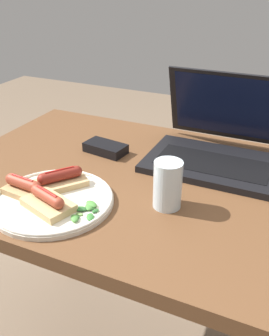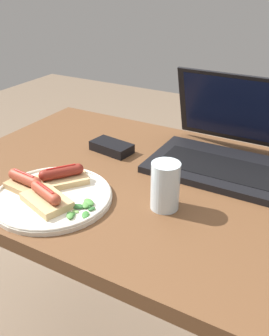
# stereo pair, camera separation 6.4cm
# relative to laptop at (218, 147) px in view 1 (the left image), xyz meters

# --- Properties ---
(desk) EXTENTS (1.12, 0.69, 0.74)m
(desk) POSITION_rel_laptop_xyz_m (-0.11, -0.18, -0.15)
(desk) COLOR brown
(desk) RESTS_ON ground_plane
(laptop) EXTENTS (0.36, 0.30, 0.23)m
(laptop) POSITION_rel_laptop_xyz_m (0.00, 0.00, 0.00)
(laptop) COLOR black
(laptop) RESTS_ON desk
(plate) EXTENTS (0.28, 0.28, 0.02)m
(plate) POSITION_rel_laptop_xyz_m (-0.29, -0.37, -0.03)
(plate) COLOR silver
(plate) RESTS_ON desk
(sausage_toast_left) EXTENTS (0.13, 0.10, 0.04)m
(sausage_toast_left) POSITION_rel_laptop_xyz_m (-0.28, -0.40, -0.02)
(sausage_toast_left) COLOR tan
(sausage_toast_left) RESTS_ON plate
(sausage_toast_middle) EXTENTS (0.10, 0.07, 0.04)m
(sausage_toast_middle) POSITION_rel_laptop_xyz_m (-0.36, -0.38, -0.01)
(sausage_toast_middle) COLOR tan
(sausage_toast_middle) RESTS_ON plate
(sausage_toast_right) EXTENTS (0.13, 0.14, 0.05)m
(sausage_toast_right) POSITION_rel_laptop_xyz_m (-0.31, -0.31, -0.01)
(sausage_toast_right) COLOR tan
(sausage_toast_right) RESTS_ON plate
(salad_pile) EXTENTS (0.06, 0.09, 0.01)m
(salad_pile) POSITION_rel_laptop_xyz_m (-0.19, -0.39, -0.03)
(salad_pile) COLOR #2D662D
(salad_pile) RESTS_ON plate
(drinking_glass) EXTENTS (0.06, 0.06, 0.11)m
(drinking_glass) POSITION_rel_laptop_xyz_m (-0.05, -0.27, 0.01)
(drinking_glass) COLOR silver
(drinking_glass) RESTS_ON desk
(external_drive) EXTENTS (0.13, 0.08, 0.03)m
(external_drive) POSITION_rel_laptop_xyz_m (-0.31, -0.08, -0.03)
(external_drive) COLOR black
(external_drive) RESTS_ON desk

